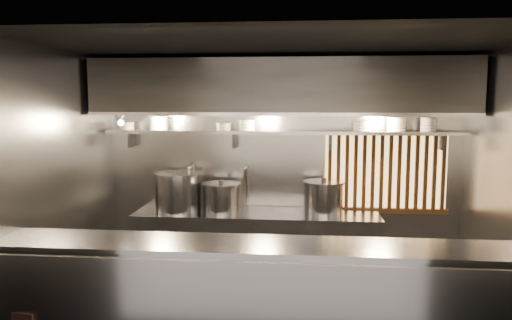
% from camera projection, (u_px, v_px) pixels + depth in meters
% --- Properties ---
extents(ceiling, '(4.50, 4.50, 0.00)m').
position_uv_depth(ceiling, '(276.00, 45.00, 4.76)').
color(ceiling, black).
rests_on(ceiling, wall_back).
extents(wall_back, '(4.50, 0.00, 4.50)m').
position_uv_depth(wall_back, '(282.00, 168.00, 6.41)').
color(wall_back, gray).
rests_on(wall_back, floor).
extents(wall_left, '(0.00, 3.00, 3.00)m').
position_uv_depth(wall_left, '(58.00, 186.00, 5.15)').
color(wall_left, gray).
rests_on(wall_left, floor).
extents(serving_counter, '(4.50, 0.56, 1.13)m').
position_uv_depth(serving_counter, '(268.00, 311.00, 4.09)').
color(serving_counter, '#A0A0A5').
rests_on(serving_counter, floor).
extents(cooking_bench, '(3.00, 0.70, 0.90)m').
position_uv_depth(cooking_bench, '(256.00, 248.00, 6.19)').
color(cooking_bench, '#A0A0A5').
rests_on(cooking_bench, floor).
extents(bowl_shelf, '(4.40, 0.34, 0.04)m').
position_uv_depth(bowl_shelf, '(282.00, 132.00, 6.18)').
color(bowl_shelf, '#A0A0A5').
rests_on(bowl_shelf, wall_back).
extents(exhaust_hood, '(4.40, 0.81, 0.65)m').
position_uv_depth(exhaust_hood, '(281.00, 87.00, 5.89)').
color(exhaust_hood, '#2D2D30').
rests_on(exhaust_hood, ceiling).
extents(wood_screen, '(1.56, 0.09, 1.04)m').
position_uv_depth(wood_screen, '(386.00, 172.00, 6.25)').
color(wood_screen, '#FFC672').
rests_on(wood_screen, wall_back).
extents(faucet_left, '(0.04, 0.30, 0.50)m').
position_uv_depth(faucet_left, '(192.00, 176.00, 6.40)').
color(faucet_left, silver).
rests_on(faucet_left, wall_back).
extents(faucet_right, '(0.04, 0.30, 0.50)m').
position_uv_depth(faucet_right, '(246.00, 177.00, 6.34)').
color(faucet_right, silver).
rests_on(faucet_right, wall_back).
extents(heat_lamp, '(0.25, 0.35, 0.20)m').
position_uv_depth(heat_lamp, '(119.00, 118.00, 5.87)').
color(heat_lamp, '#A0A0A5').
rests_on(heat_lamp, exhaust_hood).
extents(pendant_bulb, '(0.09, 0.09, 0.19)m').
position_uv_depth(pendant_bulb, '(273.00, 126.00, 6.06)').
color(pendant_bulb, '#2D2D30').
rests_on(pendant_bulb, exhaust_hood).
extents(stock_pot_left, '(0.51, 0.51, 0.40)m').
position_uv_depth(stock_pot_left, '(222.00, 197.00, 6.16)').
color(stock_pot_left, '#A0A0A5').
rests_on(stock_pot_left, cooking_bench).
extents(stock_pot_mid, '(0.77, 0.77, 0.52)m').
position_uv_depth(stock_pot_mid, '(178.00, 192.00, 6.21)').
color(stock_pot_mid, '#A0A0A5').
rests_on(stock_pot_mid, cooking_bench).
extents(stock_pot_right, '(0.57, 0.57, 0.44)m').
position_uv_depth(stock_pot_right, '(324.00, 197.00, 6.08)').
color(stock_pot_right, '#A0A0A5').
rests_on(stock_pot_right, cooking_bench).
extents(bowl_stack_0, '(0.20, 0.20, 0.09)m').
position_uv_depth(bowl_stack_0, '(127.00, 126.00, 6.36)').
color(bowl_stack_0, white).
rests_on(bowl_stack_0, bowl_shelf).
extents(bowl_stack_1, '(0.24, 0.24, 0.17)m').
position_uv_depth(bowl_stack_1, '(159.00, 123.00, 6.31)').
color(bowl_stack_1, white).
rests_on(bowl_stack_1, bowl_shelf).
extents(bowl_stack_2, '(0.20, 0.20, 0.09)m').
position_uv_depth(bowl_stack_2, '(224.00, 126.00, 6.24)').
color(bowl_stack_2, white).
rests_on(bowl_stack_2, bowl_shelf).
extents(bowl_stack_3, '(0.22, 0.22, 0.13)m').
position_uv_depth(bowl_stack_3, '(246.00, 125.00, 6.21)').
color(bowl_stack_3, white).
rests_on(bowl_stack_3, bowl_shelf).
extents(bowl_stack_4, '(0.22, 0.22, 0.13)m').
position_uv_depth(bowl_stack_4, '(363.00, 126.00, 6.07)').
color(bowl_stack_4, white).
rests_on(bowl_stack_4, bowl_shelf).
extents(bowl_stack_5, '(0.24, 0.24, 0.17)m').
position_uv_depth(bowl_stack_5, '(396.00, 124.00, 6.03)').
color(bowl_stack_5, white).
rests_on(bowl_stack_5, bowl_shelf).
extents(bowl_stack_6, '(0.20, 0.20, 0.17)m').
position_uv_depth(bowl_stack_6, '(428.00, 124.00, 6.00)').
color(bowl_stack_6, white).
rests_on(bowl_stack_6, bowl_shelf).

